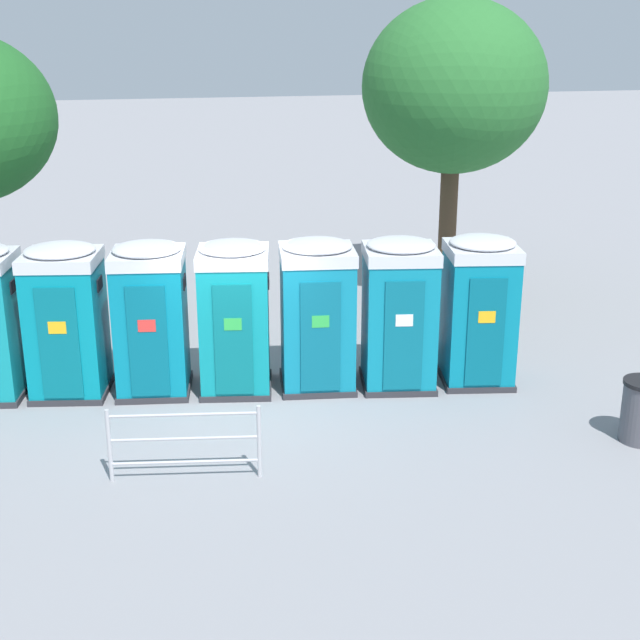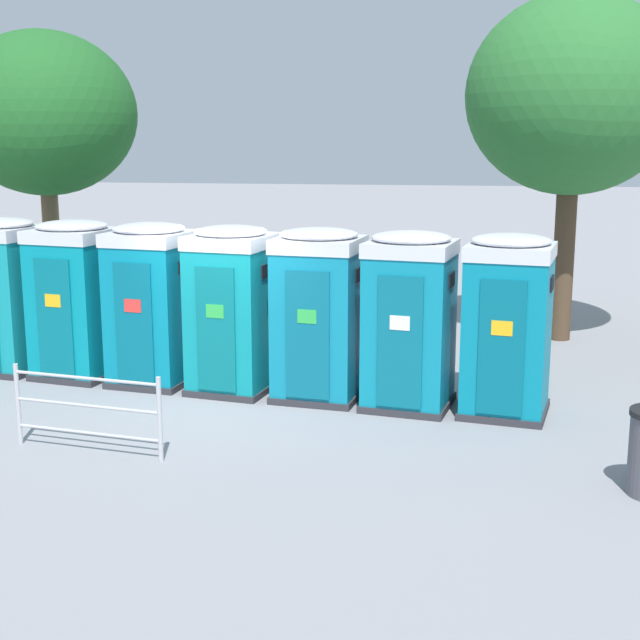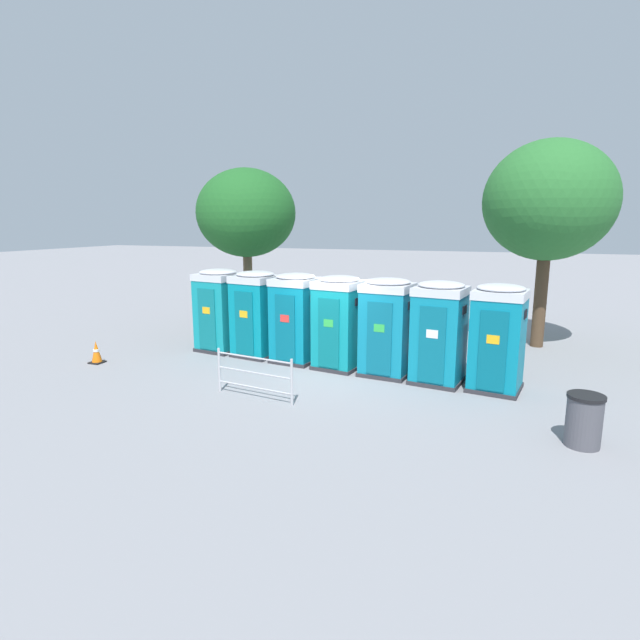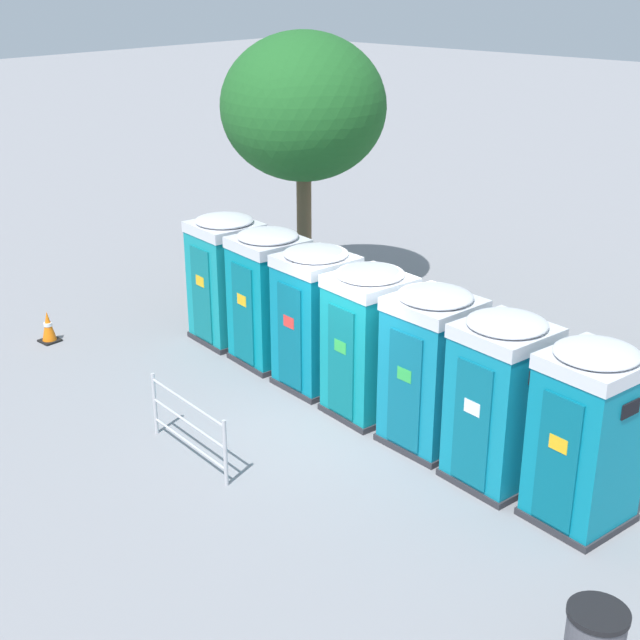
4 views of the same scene
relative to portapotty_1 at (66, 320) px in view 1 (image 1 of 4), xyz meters
The scene contains 9 objects.
ground_plane 3.07m from the portapotty_1, 19.44° to the right, with size 120.00×120.00×0.00m, color gray.
portapotty_1 is the anchor object (origin of this frame).
portapotty_2 1.37m from the portapotty_1, ahead, with size 1.33×1.35×2.54m.
portapotty_3 2.74m from the portapotty_1, ahead, with size 1.35×1.37×2.54m.
portapotty_4 4.10m from the portapotty_1, ahead, with size 1.37×1.34×2.54m.
portapotty_5 5.47m from the portapotty_1, ahead, with size 1.38×1.37×2.54m.
portapotty_6 6.84m from the portapotty_1, ahead, with size 1.35×1.38×2.54m.
street_tree_0 9.54m from the portapotty_1, 26.79° to the left, with size 3.90×3.90×6.41m.
event_barrier 3.83m from the portapotty_1, 64.07° to the right, with size 2.04×0.36×1.05m.
Camera 1 is at (-1.48, -13.37, 5.92)m, focal length 50.00 mm.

